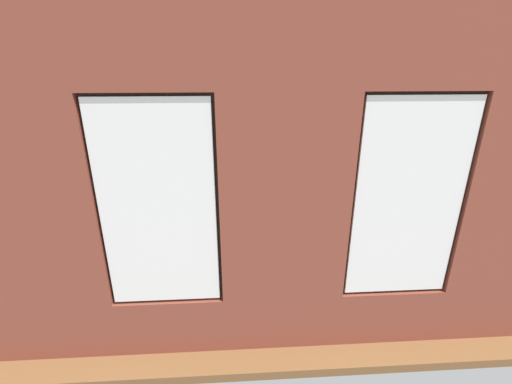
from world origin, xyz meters
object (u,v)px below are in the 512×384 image
at_px(potted_plant_mid_room_small, 290,198).
at_px(potted_plant_corner_far_left, 504,248).
at_px(potted_plant_corner_near_left, 377,166).
at_px(remote_silver, 242,211).
at_px(media_console, 78,232).
at_px(coffee_table, 236,212).
at_px(candle_jar, 212,209).
at_px(couch_by_window, 269,280).
at_px(papasan_chair, 248,181).
at_px(cup_ceramic, 226,205).
at_px(couch_left, 429,230).
at_px(potted_plant_by_left_couch, 373,201).
at_px(potted_plant_near_tv, 88,250).
at_px(tv_flatscreen, 70,192).

distance_m(potted_plant_mid_room_small, potted_plant_corner_far_left, 3.65).
distance_m(potted_plant_corner_far_left, potted_plant_corner_near_left, 3.82).
relative_size(remote_silver, media_console, 0.17).
distance_m(coffee_table, candle_jar, 0.43).
bearing_deg(media_console, couch_by_window, 152.59).
bearing_deg(potted_plant_corner_near_left, coffee_table, 29.78).
relative_size(remote_silver, potted_plant_corner_near_left, 0.17).
bearing_deg(potted_plant_corner_far_left, papasan_chair, -50.43).
bearing_deg(coffee_table, candle_jar, 15.17).
bearing_deg(cup_ceramic, couch_left, 165.89).
xyz_separation_m(couch_left, papasan_chair, (2.78, -2.27, 0.10)).
xyz_separation_m(media_console, potted_plant_by_left_couch, (-5.16, -0.98, 0.00)).
height_order(coffee_table, remote_silver, remote_silver).
distance_m(candle_jar, potted_plant_mid_room_small, 1.83).
relative_size(coffee_table, potted_plant_corner_far_left, 1.21).
height_order(couch_by_window, coffee_table, couch_by_window).
bearing_deg(potted_plant_mid_room_small, media_console, 20.35).
height_order(cup_ceramic, candle_jar, candle_jar).
bearing_deg(potted_plant_near_tv, potted_plant_corner_far_left, 172.74).
relative_size(potted_plant_corner_near_left, potted_plant_near_tv, 1.20).
height_order(papasan_chair, potted_plant_near_tv, potted_plant_near_tv).
relative_size(couch_by_window, potted_plant_corner_far_left, 1.59).
relative_size(cup_ceramic, potted_plant_mid_room_small, 0.21).
height_order(media_console, potted_plant_corner_near_left, potted_plant_corner_near_left).
height_order(papasan_chair, potted_plant_mid_room_small, papasan_chair).
height_order(couch_by_window, potted_plant_by_left_couch, couch_by_window).
xyz_separation_m(couch_left, potted_plant_near_tv, (5.01, 0.62, 0.17)).
relative_size(couch_by_window, papasan_chair, 1.72).
bearing_deg(couch_by_window, coffee_table, -78.65).
xyz_separation_m(cup_ceramic, tv_flatscreen, (2.34, 0.48, 0.48)).
xyz_separation_m(couch_by_window, potted_plant_near_tv, (2.34, -0.56, 0.17)).
height_order(tv_flatscreen, potted_plant_corner_far_left, tv_flatscreen).
relative_size(cup_ceramic, potted_plant_near_tv, 0.10).
bearing_deg(papasan_chair, potted_plant_mid_room_small, 142.43).
relative_size(candle_jar, remote_silver, 0.61).
relative_size(couch_by_window, potted_plant_corner_near_left, 1.80).
relative_size(couch_by_window, media_console, 1.79).
bearing_deg(potted_plant_near_tv, potted_plant_corner_near_left, -148.45).
distance_m(couch_by_window, tv_flatscreen, 3.32).
bearing_deg(papasan_chair, couch_left, 140.74).
xyz_separation_m(cup_ceramic, potted_plant_near_tv, (1.79, 1.43, 0.01)).
height_order(cup_ceramic, tv_flatscreen, tv_flatscreen).
height_order(coffee_table, media_console, media_console).
bearing_deg(couch_left, candle_jar, -103.37).
bearing_deg(potted_plant_by_left_couch, remote_silver, 15.13).
relative_size(candle_jar, tv_flatscreen, 0.09).
bearing_deg(remote_silver, coffee_table, 24.72).
bearing_deg(potted_plant_corner_far_left, coffee_table, -31.89).
bearing_deg(media_console, coffee_table, -171.04).
bearing_deg(potted_plant_near_tv, couch_left, -172.98).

